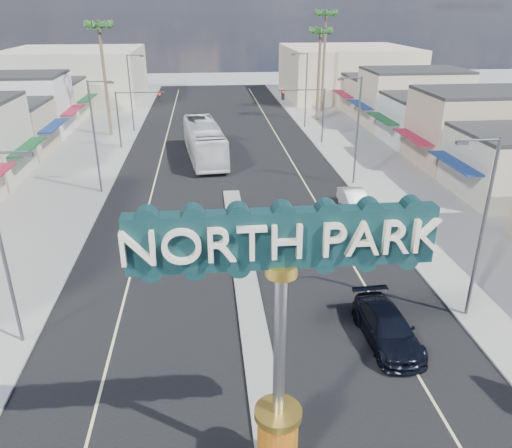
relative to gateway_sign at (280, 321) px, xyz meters
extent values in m
plane|color=gray|center=(0.00, 28.02, -5.93)|extent=(160.00, 160.00, 0.00)
cube|color=black|center=(0.00, 28.02, -5.92)|extent=(20.00, 120.00, 0.01)
cube|color=gray|center=(0.00, 12.02, -5.85)|extent=(1.30, 30.00, 0.16)
cube|color=gray|center=(-14.00, 28.02, -5.87)|extent=(8.00, 120.00, 0.12)
cube|color=gray|center=(14.00, 28.02, -5.87)|extent=(8.00, 120.00, 0.12)
cube|color=#B7B29E|center=(24.00, 41.02, -2.93)|extent=(12.00, 42.00, 6.00)
cube|color=#B7B29E|center=(-22.00, 73.02, -1.93)|extent=(20.00, 20.00, 8.00)
cube|color=beige|center=(22.00, 73.02, -1.93)|extent=(20.00, 20.00, 8.00)
cylinder|color=#C5420F|center=(0.00, 0.02, -4.67)|extent=(1.30, 1.30, 2.20)
cylinder|color=gold|center=(0.00, 0.02, -3.44)|extent=(1.50, 1.50, 0.25)
cylinder|color=#B7B7BC|center=(0.00, 0.02, -0.92)|extent=(0.36, 0.36, 4.80)
cylinder|color=gold|center=(0.00, 0.02, 1.66)|extent=(0.90, 0.90, 0.35)
cube|color=#0F2C2E|center=(0.00, 0.02, 2.58)|extent=(8.20, 0.50, 1.60)
cylinder|color=#47474C|center=(-11.00, 42.02, -2.93)|extent=(0.18, 0.18, 6.00)
cylinder|color=#47474C|center=(-8.50, 42.02, -0.03)|extent=(5.00, 0.12, 0.12)
cube|color=black|center=(-6.50, 42.02, -0.53)|extent=(0.32, 0.32, 1.00)
sphere|color=red|center=(-6.50, 41.84, -0.21)|extent=(0.22, 0.22, 0.22)
cylinder|color=#47474C|center=(11.00, 42.02, -2.93)|extent=(0.18, 0.18, 6.00)
cylinder|color=#47474C|center=(8.50, 42.02, -0.03)|extent=(5.00, 0.12, 0.12)
cube|color=black|center=(6.50, 42.02, -0.53)|extent=(0.32, 0.32, 1.00)
sphere|color=red|center=(6.50, 41.84, -0.21)|extent=(0.22, 0.22, 0.22)
cylinder|color=#47474C|center=(-10.60, 8.02, -1.43)|extent=(0.16, 0.16, 9.00)
cylinder|color=#47474C|center=(-9.70, 8.02, 2.97)|extent=(1.80, 0.10, 0.10)
cube|color=#47474C|center=(-8.90, 8.02, 2.87)|extent=(0.50, 0.22, 0.15)
cylinder|color=#47474C|center=(-10.60, 28.02, -1.43)|extent=(0.16, 0.16, 9.00)
cylinder|color=#47474C|center=(-9.70, 28.02, 2.97)|extent=(1.80, 0.10, 0.10)
cube|color=#47474C|center=(-8.90, 28.02, 2.87)|extent=(0.50, 0.22, 0.15)
cylinder|color=#47474C|center=(-10.60, 50.02, -1.43)|extent=(0.16, 0.16, 9.00)
cylinder|color=#47474C|center=(-9.70, 50.02, 2.97)|extent=(1.80, 0.10, 0.10)
cube|color=#47474C|center=(-8.90, 50.02, 2.87)|extent=(0.50, 0.22, 0.15)
cylinder|color=#47474C|center=(10.60, 8.02, -1.43)|extent=(0.16, 0.16, 9.00)
cylinder|color=#47474C|center=(9.70, 8.02, 2.97)|extent=(1.80, 0.10, 0.10)
cube|color=#47474C|center=(8.90, 8.02, 2.87)|extent=(0.50, 0.22, 0.15)
cylinder|color=#47474C|center=(10.60, 28.02, -1.43)|extent=(0.16, 0.16, 9.00)
cylinder|color=#47474C|center=(9.70, 28.02, 2.97)|extent=(1.80, 0.10, 0.10)
cube|color=#47474C|center=(8.90, 28.02, 2.87)|extent=(0.50, 0.22, 0.15)
cylinder|color=#47474C|center=(10.60, 50.02, -1.43)|extent=(0.16, 0.16, 9.00)
cylinder|color=#47474C|center=(9.70, 50.02, 2.97)|extent=(1.80, 0.10, 0.10)
cube|color=#47474C|center=(8.90, 50.02, 2.87)|extent=(0.50, 0.22, 0.15)
cylinder|color=brown|center=(-13.00, 48.02, 0.07)|extent=(0.36, 0.36, 12.00)
cylinder|color=brown|center=(13.00, 54.02, -0.43)|extent=(0.36, 0.36, 11.00)
cylinder|color=brown|center=(15.00, 60.02, 0.57)|extent=(0.36, 0.36, 13.00)
imported|color=black|center=(5.95, 6.40, -5.18)|extent=(2.29, 5.22, 1.49)
imported|color=white|center=(9.00, 22.29, -5.18)|extent=(1.60, 4.53, 1.49)
imported|color=white|center=(-2.06, 37.30, -4.13)|extent=(4.43, 13.15, 3.59)
camera|label=1|loc=(-1.89, -11.70, 8.18)|focal=35.00mm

